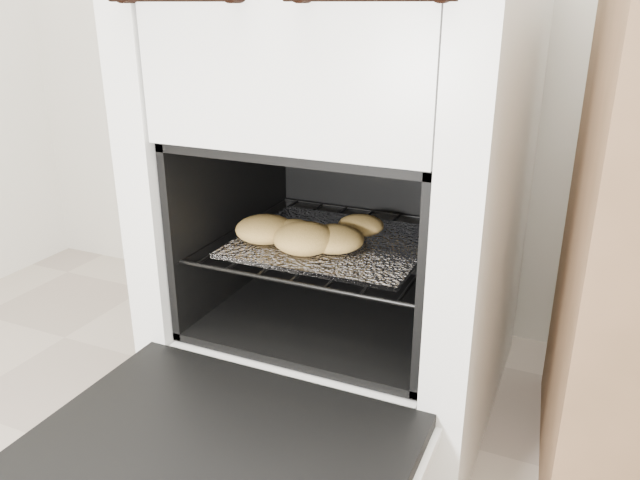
{
  "coord_description": "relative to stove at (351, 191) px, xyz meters",
  "views": [
    {
      "loc": [
        0.27,
        -0.06,
        0.87
      ],
      "look_at": [
        -0.19,
        0.97,
        0.44
      ],
      "focal_mm": 35.0,
      "sensor_mm": 36.0,
      "label": 1
    }
  ],
  "objects": [
    {
      "name": "stove",
      "position": [
        0.0,
        0.0,
        0.0
      ],
      "size": [
        0.67,
        0.74,
        1.02
      ],
      "color": "white",
      "rests_on": "ground"
    },
    {
      "name": "oven_door",
      "position": [
        -0.0,
        -0.56,
        -0.28
      ],
      "size": [
        0.6,
        0.47,
        0.04
      ],
      "color": "black",
      "rests_on": "stove"
    },
    {
      "name": "oven_rack",
      "position": [
        -0.0,
        -0.07,
        -0.09
      ],
      "size": [
        0.48,
        0.47,
        0.01
      ],
      "color": "black",
      "rests_on": "stove"
    },
    {
      "name": "foil_sheet",
      "position": [
        -0.0,
        -0.1,
        -0.08
      ],
      "size": [
        0.38,
        0.33,
        0.01
      ],
      "primitive_type": "cube",
      "color": "white",
      "rests_on": "oven_rack"
    },
    {
      "name": "baked_rolls",
      "position": [
        -0.04,
        -0.14,
        -0.05
      ],
      "size": [
        0.31,
        0.26,
        0.06
      ],
      "color": "tan",
      "rests_on": "foil_sheet"
    }
  ]
}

